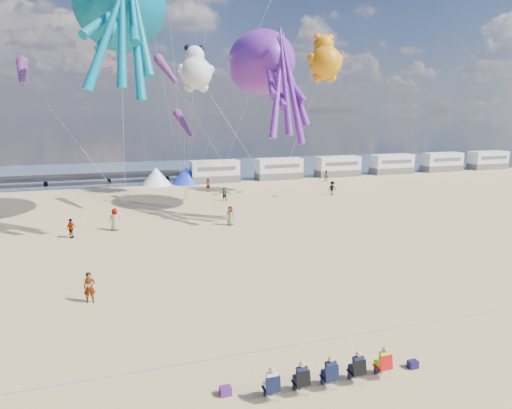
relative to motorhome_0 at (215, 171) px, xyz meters
The scene contains 34 objects.
ground 40.48m from the motorhome_0, 98.53° to the right, with size 120.00×120.00×0.00m, color #D8BB7C.
water 16.22m from the motorhome_0, 111.80° to the left, with size 120.00×120.00×0.00m, color #354B65.
motorhome_0 is the anchor object (origin of this frame).
motorhome_1 9.50m from the motorhome_0, ahead, with size 6.60×2.50×3.00m, color silver.
motorhome_2 19.00m from the motorhome_0, ahead, with size 6.60×2.50×3.00m, color silver.
motorhome_3 28.50m from the motorhome_0, ahead, with size 6.60×2.50×3.00m, color silver.
motorhome_4 38.00m from the motorhome_0, ahead, with size 6.60×2.50×3.00m, color silver.
motorhome_5 47.50m from the motorhome_0, ahead, with size 6.60×2.50×3.00m, color silver.
tent_white 8.01m from the motorhome_0, behind, with size 4.00×4.00×2.40m, color white.
tent_blue 4.01m from the motorhome_0, behind, with size 4.00×4.00×2.40m, color #1933CC.
spectator_row 48.66m from the motorhome_0, 98.26° to the right, with size 6.10×0.90×1.30m, color black, non-canonical shape.
cooler_purple 48.60m from the motorhome_0, 102.60° to the right, with size 0.40×0.30×0.32m, color #4E1B68.
cooler_navy 48.12m from the motorhome_0, 93.93° to the right, with size 0.38×0.28×0.30m, color #16133B.
rope_line 45.42m from the motorhome_0, 97.59° to the right, with size 0.03×0.03×34.00m, color #F2338C.
standing_person 40.61m from the motorhome_0, 112.14° to the right, with size 0.59×0.39×1.63m, color tan.
beachgoer_0 26.71m from the motorhome_0, 120.95° to the right, with size 0.68×0.45×1.87m, color #7F6659.
beachgoer_1 15.59m from the motorhome_0, 16.03° to the right, with size 0.78×0.51×1.59m, color #7F6659.
beachgoer_2 17.69m from the motorhome_0, 52.11° to the right, with size 0.79×0.62×1.63m, color #7F6659.
beachgoer_3 29.59m from the motorhome_0, 125.24° to the right, with size 0.99×0.57×1.53m, color #7F6659.
beachgoer_4 13.47m from the motorhome_0, 98.47° to the right, with size 0.87×0.36×1.49m, color #7F6659.
beachgoer_5 7.37m from the motorhome_0, 109.68° to the right, with size 1.47×0.47×1.59m, color #7F6659.
beachgoer_6 24.49m from the motorhome_0, 99.91° to the right, with size 0.61×0.40×1.67m, color #7F6659.
sandbag_a 17.94m from the motorhome_0, 134.37° to the right, with size 0.50×0.35×0.22m, color gray.
sandbag_b 10.39m from the motorhome_0, 102.85° to the right, with size 0.50×0.35×0.22m, color gray.
sandbag_c 13.88m from the motorhome_0, 73.02° to the right, with size 0.50×0.35×0.22m, color gray.
sandbag_d 9.32m from the motorhome_0, 83.35° to the right, with size 0.50×0.35×0.22m, color gray.
sandbag_e 13.19m from the motorhome_0, 117.45° to the right, with size 0.50×0.35×0.22m, color gray.
kite_octopus_teal 28.24m from the motorhome_0, 122.82° to the right, with size 5.35×12.49×14.27m, color #026A88, non-canonical shape.
kite_octopus_purple 22.38m from the motorhome_0, 88.56° to the right, with size 4.76×11.11×12.70m, color #652098, non-canonical shape.
kite_panda 16.00m from the motorhome_0, 113.51° to the right, with size 4.32×4.07×6.10m, color silver, non-canonical shape.
kite_teddy_orange 21.37m from the motorhome_0, 53.86° to the right, with size 4.46×4.20×6.30m, color orange, non-canonical shape.
windsock_left 27.77m from the motorhome_0, 145.91° to the right, with size 1.10×6.95×6.95m, color red, non-canonical shape.
windsock_mid 21.64m from the motorhome_0, 116.77° to the right, with size 1.00×6.30×6.30m, color red, non-canonical shape.
windsock_right 16.35m from the motorhome_0, 114.91° to the right, with size 0.90×5.02×5.02m, color red, non-canonical shape.
Camera 1 is at (-8.01, -21.29, 9.75)m, focal length 32.00 mm.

